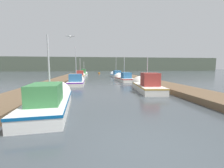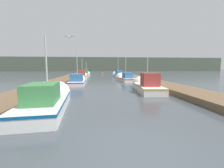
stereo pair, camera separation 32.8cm
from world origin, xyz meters
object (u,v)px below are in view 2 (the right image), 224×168
(fishing_boat_2, at_px, (78,81))
(mooring_piling_1, at_px, (81,73))
(fishing_boat_4, at_px, (82,76))
(fishing_boat_1, at_px, (146,85))
(channel_buoy, at_px, (102,73))
(seagull_lead, at_px, (69,37))
(fishing_boat_0, at_px, (49,99))
(fishing_boat_6, at_px, (87,74))
(mooring_piling_0, at_px, (121,74))
(fishing_boat_5, at_px, (118,75))
(fishing_boat_3, at_px, (125,78))

(fishing_boat_2, relative_size, mooring_piling_1, 4.23)
(fishing_boat_2, relative_size, fishing_boat_4, 1.21)
(fishing_boat_2, bearing_deg, fishing_boat_1, -42.00)
(channel_buoy, bearing_deg, fishing_boat_1, -84.67)
(seagull_lead, bearing_deg, fishing_boat_4, 94.40)
(fishing_boat_0, relative_size, fishing_boat_6, 1.08)
(fishing_boat_6, xyz_separation_m, channel_buoy, (3.78, 8.44, -0.29))
(channel_buoy, xyz_separation_m, seagull_lead, (-3.12, -33.41, 3.79))
(fishing_boat_1, distance_m, fishing_boat_6, 23.36)
(mooring_piling_0, relative_size, mooring_piling_1, 0.83)
(fishing_boat_4, xyz_separation_m, fishing_boat_5, (6.75, 4.52, -0.06))
(fishing_boat_4, relative_size, mooring_piling_0, 4.19)
(fishing_boat_3, bearing_deg, fishing_boat_2, -154.76)
(fishing_boat_5, relative_size, channel_buoy, 5.24)
(fishing_boat_0, relative_size, mooring_piling_0, 5.75)
(fishing_boat_3, distance_m, fishing_boat_5, 8.59)
(channel_buoy, bearing_deg, fishing_boat_3, -82.78)
(fishing_boat_5, bearing_deg, fishing_boat_4, -149.17)
(fishing_boat_2, bearing_deg, fishing_boat_0, -92.23)
(fishing_boat_0, xyz_separation_m, fishing_boat_5, (6.69, 22.62, -0.01))
(fishing_boat_2, bearing_deg, mooring_piling_0, 61.77)
(fishing_boat_1, height_order, fishing_boat_5, fishing_boat_5)
(fishing_boat_4, relative_size, mooring_piling_1, 3.49)
(fishing_boat_5, relative_size, mooring_piling_1, 4.57)
(fishing_boat_2, distance_m, fishing_boat_3, 7.38)
(fishing_boat_4, height_order, channel_buoy, fishing_boat_4)
(mooring_piling_0, relative_size, channel_buoy, 0.95)
(fishing_boat_0, distance_m, fishing_boat_4, 18.10)
(fishing_boat_3, bearing_deg, mooring_piling_0, 79.25)
(fishing_boat_1, distance_m, seagull_lead, 7.40)
(fishing_boat_5, bearing_deg, fishing_boat_0, -109.48)
(fishing_boat_6, height_order, mooring_piling_0, fishing_boat_6)
(fishing_boat_1, height_order, seagull_lead, seagull_lead)
(fishing_boat_0, distance_m, mooring_piling_1, 26.18)
(fishing_boat_3, distance_m, mooring_piling_1, 14.30)
(mooring_piling_0, xyz_separation_m, channel_buoy, (-4.02, 9.96, -0.35))
(fishing_boat_2, relative_size, fishing_boat_3, 0.89)
(fishing_boat_3, bearing_deg, seagull_lead, -120.72)
(fishing_boat_0, distance_m, fishing_boat_2, 10.39)
(fishing_boat_3, bearing_deg, fishing_boat_5, 84.63)
(fishing_boat_0, distance_m, fishing_boat_1, 8.23)
(fishing_boat_0, distance_m, mooring_piling_0, 26.82)
(channel_buoy, bearing_deg, fishing_boat_2, -98.30)
(fishing_boat_3, height_order, mooring_piling_1, fishing_boat_3)
(seagull_lead, bearing_deg, mooring_piling_1, 95.83)
(fishing_boat_3, height_order, fishing_boat_4, fishing_boat_3)
(fishing_boat_5, bearing_deg, seagull_lead, -109.35)
(mooring_piling_0, bearing_deg, channel_buoy, 111.98)
(fishing_boat_0, xyz_separation_m, fishing_boat_3, (6.55, 14.04, -0.06))
(fishing_boat_6, bearing_deg, fishing_boat_3, -61.40)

